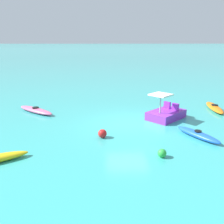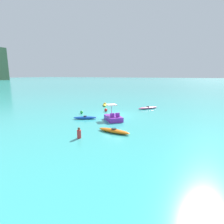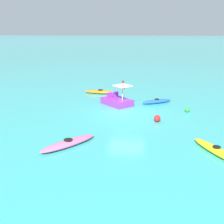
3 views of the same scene
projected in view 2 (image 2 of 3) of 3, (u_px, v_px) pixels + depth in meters
The scene contains 9 objects.
ground_plane at pixel (115, 115), 22.79m from camera, with size 600.00×600.00×0.00m, color #38ADA8.
kayak_yellow at pixel (105, 104), 30.10m from camera, with size 3.20×1.98×0.37m.
kayak_orange at pixel (114, 131), 15.85m from camera, with size 1.03×3.13×0.37m.
kayak_blue at pixel (85, 118), 20.72m from camera, with size 1.78×2.60×0.37m.
kayak_pink at pixel (148, 108), 26.94m from camera, with size 2.98×2.62×0.37m.
pedal_boat_purple at pixel (113, 117), 20.11m from camera, with size 2.78×2.73×1.68m.
buoy_red at pixel (106, 110), 24.90m from camera, with size 0.44×0.44×0.44m, color red.
buoy_green at pixel (82, 112), 23.64m from camera, with size 0.37×0.37×0.37m, color green.
person_near_shore at pixel (79, 133), 14.45m from camera, with size 0.44×0.44×0.88m.
Camera 2 is at (-20.26, -9.19, 4.94)m, focal length 29.25 mm.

